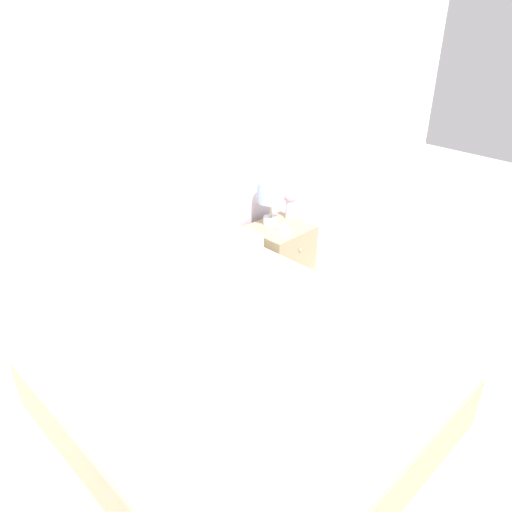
{
  "coord_description": "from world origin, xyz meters",
  "views": [
    {
      "loc": [
        -1.46,
        -2.66,
        2.29
      ],
      "look_at": [
        0.61,
        -0.57,
        0.66
      ],
      "focal_mm": 35.0,
      "sensor_mm": 36.0,
      "label": 1
    }
  ],
  "objects": [
    {
      "name": "ground_plane",
      "position": [
        0.0,
        0.0,
        0.0
      ],
      "size": [
        12.0,
        12.0,
        0.0
      ],
      "primitive_type": "plane",
      "color": "silver"
    },
    {
      "name": "wall_back",
      "position": [
        0.0,
        0.07,
        1.3
      ],
      "size": [
        8.0,
        0.06,
        2.6
      ],
      "color": "white",
      "rests_on": "ground_plane"
    },
    {
      "name": "bed",
      "position": [
        0.0,
        -0.96,
        0.29
      ],
      "size": [
        1.86,
        2.07,
        1.11
      ],
      "color": "tan",
      "rests_on": "ground_plane"
    },
    {
      "name": "nightstand",
      "position": [
        1.21,
        -0.23,
        0.28
      ],
      "size": [
        0.46,
        0.44,
        0.56
      ],
      "color": "tan",
      "rests_on": "ground_plane"
    },
    {
      "name": "table_lamp",
      "position": [
        1.19,
        -0.15,
        0.81
      ],
      "size": [
        0.21,
        0.21,
        0.36
      ],
      "color": "white",
      "rests_on": "nightstand"
    },
    {
      "name": "flower_vase",
      "position": [
        1.39,
        -0.17,
        0.71
      ],
      "size": [
        0.11,
        0.11,
        0.25
      ],
      "color": "white",
      "rests_on": "nightstand"
    },
    {
      "name": "teacup",
      "position": [
        1.15,
        -0.33,
        0.59
      ],
      "size": [
        0.13,
        0.13,
        0.07
      ],
      "color": "white",
      "rests_on": "nightstand"
    }
  ]
}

